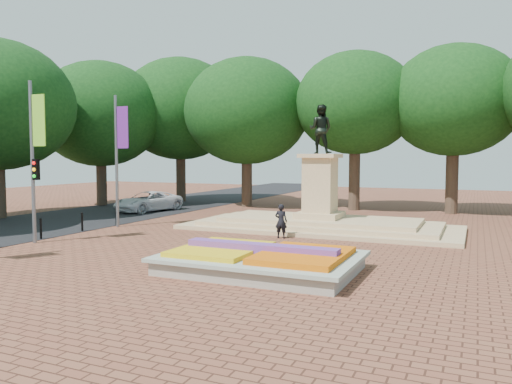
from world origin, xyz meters
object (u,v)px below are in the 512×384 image
Objects in this scene: monument at (320,212)px; pedestrian at (281,221)px; van at (148,201)px; flower_bed at (262,260)px.

monument is 8.83× the size of pedestrian.
monument reaches higher than pedestrian.
van is at bearing -32.23° from pedestrian.
van is 3.11× the size of pedestrian.
pedestrian is at bearing -102.84° from monument.
monument reaches higher than flower_bed.
pedestrian reaches higher than flower_bed.
pedestrian is (12.49, -6.94, 0.11)m from van.
pedestrian reaches higher than van.
monument is 13.73m from van.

